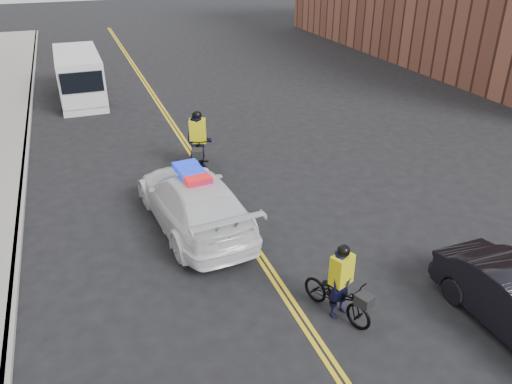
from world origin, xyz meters
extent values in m
plane|color=black|center=(0.00, 0.00, 0.00)|extent=(120.00, 120.00, 0.00)
cube|color=yellow|center=(-0.08, 8.00, 0.01)|extent=(0.10, 60.00, 0.01)
cube|color=yellow|center=(0.08, 8.00, 0.01)|extent=(0.10, 60.00, 0.01)
cube|color=gray|center=(-6.00, 8.00, 0.07)|extent=(0.20, 60.00, 0.15)
imported|color=white|center=(-1.20, 2.10, 0.80)|extent=(2.75, 5.71, 1.60)
cube|color=#0C26CC|center=(-1.20, 2.10, 1.68)|extent=(0.80, 1.52, 0.16)
cube|color=silver|center=(-3.50, 16.18, 1.18)|extent=(2.10, 5.57, 2.37)
cube|color=silver|center=(-3.48, 13.77, 0.98)|extent=(2.01, 0.84, 1.23)
cube|color=black|center=(-3.48, 13.35, 1.59)|extent=(1.85, 0.12, 0.93)
cylinder|color=black|center=(-4.47, 14.53, 0.36)|extent=(0.26, 0.72, 0.72)
cylinder|color=black|center=(-2.51, 14.54, 0.36)|extent=(0.26, 0.72, 0.72)
cylinder|color=black|center=(-4.49, 17.82, 0.36)|extent=(0.26, 0.72, 0.72)
cylinder|color=black|center=(-2.53, 17.84, 0.36)|extent=(0.26, 0.72, 0.72)
imported|color=black|center=(0.84, -2.74, 0.48)|extent=(1.29, 1.95, 0.97)
imported|color=black|center=(0.84, -2.74, 0.83)|extent=(0.71, 0.60, 1.66)
cube|color=yellow|center=(0.84, -2.74, 1.20)|extent=(0.56, 0.48, 0.70)
sphere|color=black|center=(0.84, -2.74, 1.67)|extent=(0.28, 0.28, 0.28)
cube|color=black|center=(1.09, -3.34, 0.75)|extent=(0.41, 0.43, 0.26)
imported|color=black|center=(-0.06, 5.88, 0.65)|extent=(1.23, 2.23, 1.29)
imported|color=black|center=(-0.06, 5.88, 1.00)|extent=(1.15, 1.01, 2.00)
cube|color=yellow|center=(-0.06, 5.88, 1.44)|extent=(0.66, 0.54, 0.84)
sphere|color=black|center=(-0.06, 5.88, 2.01)|extent=(0.34, 0.34, 0.34)
cube|color=black|center=(-0.29, 5.14, 0.90)|extent=(0.47, 0.50, 0.31)
camera|label=1|loc=(-3.92, -10.22, 7.58)|focal=35.00mm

